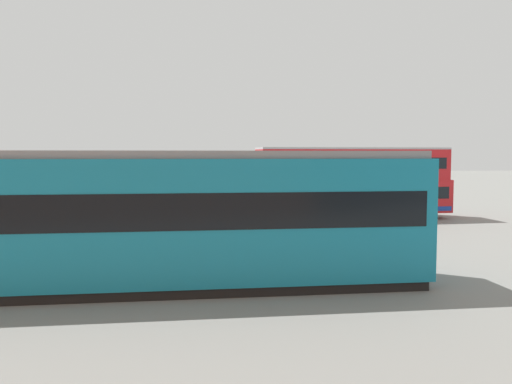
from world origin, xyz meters
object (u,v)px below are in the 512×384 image
double_decker_bus (352,183)px  info_sign (189,199)px  tram_yellow (141,218)px  pedestrian_near_railing (209,217)px  pedestrian_crossing (395,223)px

double_decker_bus → info_sign: size_ratio=4.46×
tram_yellow → pedestrian_near_railing: size_ratio=9.06×
double_decker_bus → pedestrian_crossing: 9.18m
pedestrian_crossing → info_sign: (7.72, -2.53, 0.72)m
tram_yellow → pedestrian_near_railing: (-1.58, -7.45, -0.91)m
double_decker_bus → pedestrian_near_railing: (7.57, 6.72, -1.01)m
double_decker_bus → tram_yellow: double_decker_bus is taller
pedestrian_near_railing → pedestrian_crossing: 7.31m
pedestrian_crossing → double_decker_bus: bearing=-94.1°
pedestrian_near_railing → info_sign: info_sign is taller
double_decker_bus → pedestrian_near_railing: bearing=41.6°
tram_yellow → double_decker_bus: bearing=-122.8°
double_decker_bus → tram_yellow: (9.14, 14.17, -0.10)m
double_decker_bus → info_sign: (8.38, 6.57, -0.27)m
tram_yellow → info_sign: size_ratio=6.26×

